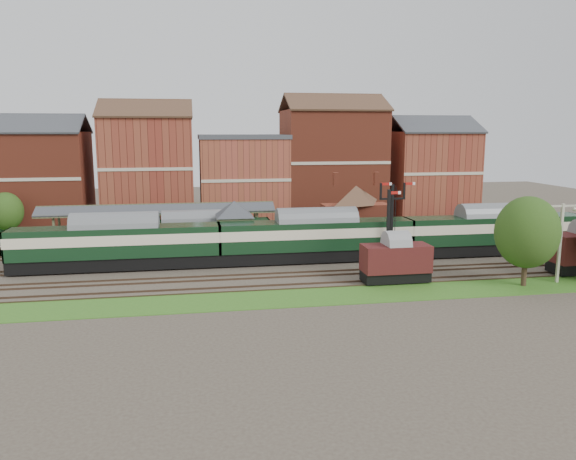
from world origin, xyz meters
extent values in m
plane|color=#473D33|center=(0.00, 0.00, 0.00)|extent=(160.00, 160.00, 0.00)
cube|color=#2D6619|center=(0.00, 16.00, 0.03)|extent=(90.00, 4.50, 0.06)
cube|color=#2D6619|center=(0.00, -12.00, 0.03)|extent=(90.00, 5.00, 0.06)
cube|color=#193823|center=(0.00, 18.00, 0.75)|extent=(90.00, 0.12, 1.50)
cube|color=#2D2D2D|center=(-5.00, 9.75, 0.50)|extent=(55.00, 3.40, 1.00)
cube|color=#657352|center=(-3.00, 3.25, 1.20)|extent=(3.40, 3.20, 2.40)
cube|color=#495133|center=(-3.00, 3.25, 3.40)|extent=(3.60, 3.40, 2.00)
pyramid|color=#383A3F|center=(-3.00, 3.25, 5.20)|extent=(5.40, 5.40, 1.60)
cube|color=maroon|center=(5.00, 3.25, 1.10)|extent=(3.00, 2.40, 2.20)
cube|color=#4C3323|center=(5.00, 2.60, 2.55)|extent=(3.20, 1.34, 0.79)
cube|color=#4C3323|center=(5.00, 3.90, 2.55)|extent=(3.20, 1.34, 0.79)
cube|color=#973B26|center=(12.00, 9.75, 2.75)|extent=(8.00, 3.00, 3.50)
pyramid|color=#4C3323|center=(12.00, 9.75, 5.60)|extent=(8.10, 8.10, 2.20)
cube|color=#973B26|center=(9.50, 9.75, 6.10)|extent=(0.60, 0.60, 1.60)
cube|color=#973B26|center=(14.50, 9.75, 6.10)|extent=(0.60, 0.60, 1.60)
cube|color=#495133|center=(-22.00, 8.45, 2.70)|extent=(0.22, 0.22, 3.40)
cube|color=#495133|center=(0.00, 11.05, 2.70)|extent=(0.22, 0.22, 3.40)
cube|color=#383A3F|center=(-11.00, 8.80, 4.60)|extent=(26.00, 1.99, 0.90)
cube|color=#383A3F|center=(-11.00, 10.70, 4.60)|extent=(26.00, 1.99, 0.90)
cube|color=#495133|center=(-11.00, 9.75, 4.98)|extent=(26.00, 0.20, 0.20)
cube|color=black|center=(12.00, -2.50, 4.00)|extent=(0.25, 0.25, 8.00)
cube|color=black|center=(12.00, -2.50, 6.60)|extent=(2.60, 0.18, 0.18)
cube|color=#B2140F|center=(11.35, -2.50, 8.05)|extent=(1.10, 0.08, 0.25)
cube|color=#B2140F|center=(13.75, -2.50, 8.05)|extent=(1.10, 0.08, 0.25)
cube|color=black|center=(10.00, -7.00, 4.00)|extent=(0.25, 0.25, 8.00)
cube|color=#B2140F|center=(10.55, -7.00, 7.70)|extent=(1.10, 0.08, 0.25)
cube|color=beige|center=(24.00, -11.50, 3.50)|extent=(0.22, 0.22, 7.00)
cube|color=beige|center=(24.00, -11.50, 6.80)|extent=(2.60, 0.15, 0.15)
cube|color=#973B26|center=(-28.00, 25.00, 6.50)|extent=(14.00, 10.00, 13.00)
cube|color=maroon|center=(-13.00, 25.00, 7.50)|extent=(12.00, 10.00, 15.00)
cube|color=#984131|center=(0.00, 25.00, 6.00)|extent=(12.00, 10.00, 12.00)
cube|color=#973B26|center=(13.00, 25.00, 8.00)|extent=(14.00, 10.00, 16.00)
cube|color=maroon|center=(28.00, 25.00, 6.50)|extent=(12.00, 10.00, 13.00)
cube|color=black|center=(-14.53, 0.00, 0.76)|extent=(19.52, 2.73, 1.19)
cube|color=black|center=(-14.53, 0.00, 2.76)|extent=(19.52, 3.04, 2.82)
cube|color=beige|center=(-14.53, 0.00, 3.10)|extent=(19.54, 3.08, 0.98)
cube|color=slate|center=(-14.53, 0.00, 4.34)|extent=(19.52, 3.04, 0.65)
cube|color=black|center=(5.00, 0.00, 0.76)|extent=(19.52, 2.73, 1.19)
cube|color=black|center=(5.00, 0.00, 2.76)|extent=(19.52, 3.04, 2.82)
cube|color=beige|center=(5.00, 0.00, 3.10)|extent=(19.54, 3.08, 0.98)
cube|color=slate|center=(5.00, 0.00, 4.34)|extent=(19.52, 3.04, 0.65)
cube|color=black|center=(24.52, 0.00, 0.76)|extent=(19.52, 2.73, 1.19)
cube|color=black|center=(24.52, 0.00, 2.76)|extent=(19.52, 3.04, 2.82)
cube|color=beige|center=(24.52, 0.00, 3.10)|extent=(19.54, 3.08, 0.98)
cube|color=slate|center=(24.52, 0.00, 4.34)|extent=(19.52, 3.04, 0.65)
cube|color=black|center=(-7.14, 6.50, 0.66)|extent=(16.42, 2.30, 1.00)
cube|color=black|center=(-7.14, 6.50, 2.35)|extent=(16.42, 2.55, 2.37)
cube|color=beige|center=(-7.14, 6.50, 2.63)|extent=(16.44, 2.59, 0.82)
cube|color=slate|center=(-7.14, 6.50, 3.67)|extent=(16.42, 2.55, 0.55)
cube|color=black|center=(10.05, -9.00, 0.60)|extent=(5.85, 2.16, 0.88)
cube|color=#411215|center=(10.05, -9.00, 2.21)|extent=(5.85, 2.54, 2.34)
cube|color=gray|center=(10.05, -9.00, 3.50)|extent=(5.85, 2.54, 0.43)
cylinder|color=#382619|center=(20.50, -11.97, 1.81)|extent=(0.44, 0.44, 3.62)
ellipsoid|color=#1C3F12|center=(20.50, -11.97, 4.70)|extent=(5.32, 5.32, 6.12)
cylinder|color=#382619|center=(-29.46, 17.61, 1.37)|extent=(0.44, 0.44, 2.73)
ellipsoid|color=#1C3F12|center=(-29.46, 17.61, 3.55)|extent=(4.01, 4.01, 4.61)
camera|label=1|loc=(-7.40, -54.34, 13.16)|focal=35.00mm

